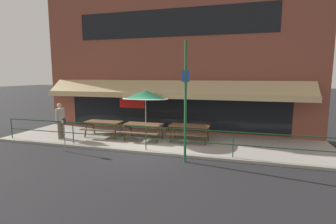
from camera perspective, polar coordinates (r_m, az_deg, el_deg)
ground_plane at (r=10.60m, az=-5.41°, el=-9.11°), size 120.00×120.00×0.00m
patio_deck at (r=12.40m, az=-1.95°, el=-6.30°), size 15.00×4.00×0.10m
restaurant_building at (r=14.17m, az=0.88°, el=11.95°), size 15.00×1.60×8.23m
patio_railing at (r=10.67m, az=-4.87°, el=-4.55°), size 13.84×0.04×0.97m
picnic_table_left at (r=13.28m, az=-13.84°, el=-2.66°), size 1.80×1.42×0.76m
picnic_table_centre at (r=12.34m, az=-5.31°, el=-3.27°), size 1.80×1.42×0.76m
picnic_table_right at (r=11.99m, az=4.70°, el=-3.59°), size 1.80×1.42×0.76m
patio_umbrella_centre at (r=12.39m, az=-4.93°, el=3.66°), size 2.14×2.14×2.38m
pedestrian_walking at (r=13.44m, az=-22.44°, el=-1.40°), size 0.27×0.62×1.71m
parking_meter_near at (r=11.45m, az=-21.73°, el=-2.45°), size 0.15×0.16×1.42m
street_sign_pole at (r=9.21m, az=3.82°, el=2.30°), size 0.28×0.09×4.29m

